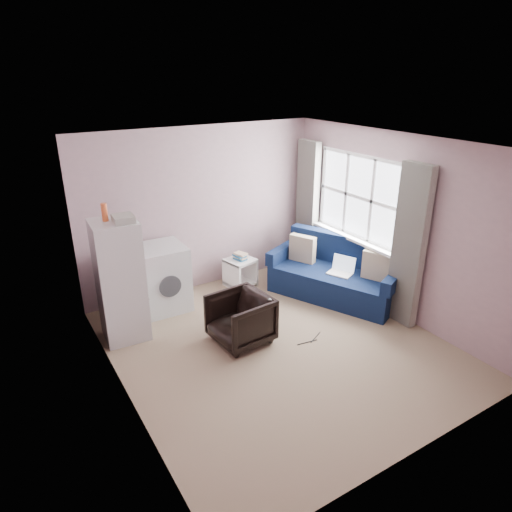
{
  "coord_description": "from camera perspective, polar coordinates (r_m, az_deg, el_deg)",
  "views": [
    {
      "loc": [
        -2.8,
        -4.04,
        3.25
      ],
      "look_at": [
        0.05,
        0.6,
        1.0
      ],
      "focal_mm": 32.0,
      "sensor_mm": 36.0,
      "label": 1
    }
  ],
  "objects": [
    {
      "name": "armchair",
      "position": [
        5.79,
        -1.97,
        -7.62
      ],
      "size": [
        0.69,
        0.73,
        0.7
      ],
      "primitive_type": "imported",
      "rotation": [
        0.0,
        0.0,
        -1.48
      ],
      "color": "black",
      "rests_on": "ground"
    },
    {
      "name": "washing_machine",
      "position": [
        6.65,
        -11.7,
        -2.52
      ],
      "size": [
        0.68,
        0.7,
        0.95
      ],
      "rotation": [
        0.0,
        0.0,
        -0.02
      ],
      "color": "#BBBBBB",
      "rests_on": "ground"
    },
    {
      "name": "side_table",
      "position": [
        7.27,
        -1.98,
        -1.8
      ],
      "size": [
        0.49,
        0.49,
        0.56
      ],
      "rotation": [
        0.0,
        0.0,
        0.21
      ],
      "color": "white",
      "rests_on": "ground"
    },
    {
      "name": "floor_cables",
      "position": [
        6.02,
        6.94,
        -10.35
      ],
      "size": [
        0.44,
        0.14,
        0.01
      ],
      "rotation": [
        0.0,
        0.0,
        0.22
      ],
      "color": "black",
      "rests_on": "ground"
    },
    {
      "name": "sofa",
      "position": [
        7.08,
        10.09,
        -2.36
      ],
      "size": [
        1.62,
        2.16,
        0.88
      ],
      "rotation": [
        0.0,
        0.0,
        0.43
      ],
      "color": "#0D1C3F",
      "rests_on": "ground"
    },
    {
      "name": "room",
      "position": [
        5.32,
        3.07,
        0.37
      ],
      "size": [
        3.84,
        4.24,
        2.54
      ],
      "color": "#8D745C",
      "rests_on": "ground"
    },
    {
      "name": "window_dressing",
      "position": [
        6.93,
        11.89,
        3.96
      ],
      "size": [
        0.17,
        2.62,
        2.18
      ],
      "color": "white",
      "rests_on": "ground"
    },
    {
      "name": "fridge",
      "position": [
        5.94,
        -16.6,
        -2.93
      ],
      "size": [
        0.59,
        0.57,
        1.79
      ],
      "rotation": [
        0.0,
        0.0,
        -0.06
      ],
      "color": "#BBBBBB",
      "rests_on": "ground"
    }
  ]
}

